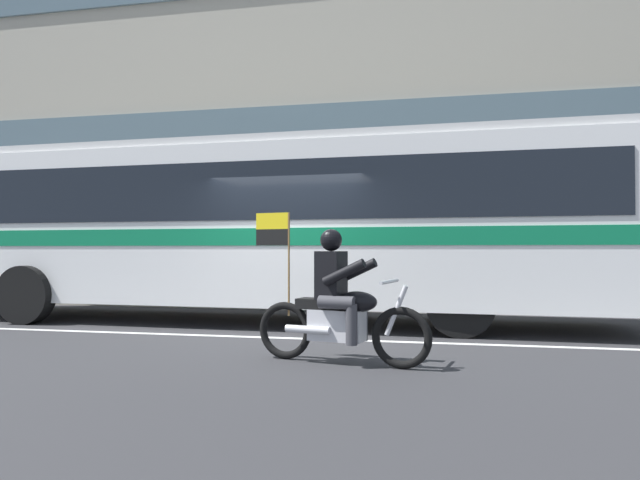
# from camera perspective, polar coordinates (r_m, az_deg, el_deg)

# --- Properties ---
(ground_plane) EXTENTS (60.00, 60.00, 0.00)m
(ground_plane) POSITION_cam_1_polar(r_m,az_deg,el_deg) (9.21, -3.46, -9.24)
(ground_plane) COLOR #2B2B2D
(sidewalk_curb) EXTENTS (28.00, 3.80, 0.15)m
(sidewalk_curb) POSITION_cam_1_polar(r_m,az_deg,el_deg) (14.16, 2.01, -6.04)
(sidewalk_curb) COLOR #A39E93
(sidewalk_curb) RESTS_ON ground_plane
(lane_center_stripe) EXTENTS (26.60, 0.14, 0.01)m
(lane_center_stripe) POSITION_cam_1_polar(r_m,az_deg,el_deg) (8.64, -4.52, -9.76)
(lane_center_stripe) COLOR silver
(lane_center_stripe) RESTS_ON ground_plane
(office_building_facade) EXTENTS (28.00, 0.89, 13.68)m
(office_building_facade) POSITION_cam_1_polar(r_m,az_deg,el_deg) (17.27, 3.35, 17.67)
(office_building_facade) COLOR gray
(office_building_facade) RESTS_ON ground_plane
(transit_bus) EXTENTS (12.95, 3.01, 3.22)m
(transit_bus) POSITION_cam_1_polar(r_m,az_deg,el_deg) (10.51, -6.04, 2.09)
(transit_bus) COLOR white
(transit_bus) RESTS_ON ground_plane
(motorcycle_with_rider) EXTENTS (2.16, 0.73, 1.78)m
(motorcycle_with_rider) POSITION_cam_1_polar(r_m,az_deg,el_deg) (6.64, 1.89, -6.66)
(motorcycle_with_rider) COLOR black
(motorcycle_with_rider) RESTS_ON ground_plane
(fire_hydrant) EXTENTS (0.22, 0.30, 0.75)m
(fire_hydrant) POSITION_cam_1_polar(r_m,az_deg,el_deg) (13.96, -9.62, -4.27)
(fire_hydrant) COLOR red
(fire_hydrant) RESTS_ON sidewalk_curb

